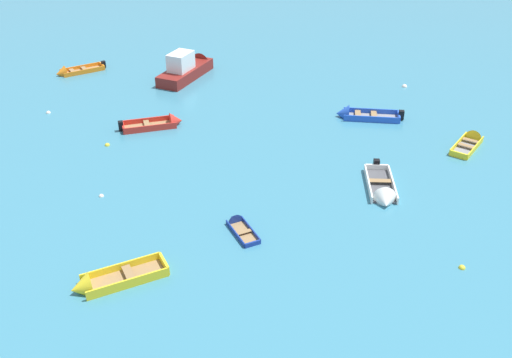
{
  "coord_description": "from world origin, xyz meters",
  "views": [
    {
      "loc": [
        2.61,
        -5.44,
        17.81
      ],
      "look_at": [
        0.0,
        24.02,
        0.15
      ],
      "focal_mm": 40.27,
      "sensor_mm": 36.0,
      "label": 1
    }
  ],
  "objects_px": {
    "rowboat_red_near_camera": "(163,123)",
    "rowboat_deep_blue_back_row_left": "(237,224)",
    "rowboat_yellow_near_left": "(101,283)",
    "mooring_buoy_far_field": "(107,145)",
    "mooring_buoy_near_foreground": "(48,113)",
    "mooring_buoy_midfield": "(404,87)",
    "rowboat_blue_outer_left": "(356,115)",
    "mooring_buoy_trailing": "(462,268)",
    "mooring_buoy_outer_edge": "(101,196)",
    "rowboat_white_outer_right": "(383,194)",
    "rowboat_orange_far_left": "(71,72)",
    "rowboat_yellow_near_right": "(471,140)",
    "motor_launch_maroon_midfield_right": "(188,68)"
  },
  "relations": [
    {
      "from": "mooring_buoy_outer_edge",
      "to": "mooring_buoy_near_foreground",
      "type": "height_order",
      "value": "mooring_buoy_near_foreground"
    },
    {
      "from": "rowboat_white_outer_right",
      "to": "mooring_buoy_near_foreground",
      "type": "distance_m",
      "value": 25.7
    },
    {
      "from": "rowboat_yellow_near_left",
      "to": "mooring_buoy_trailing",
      "type": "distance_m",
      "value": 17.07
    },
    {
      "from": "rowboat_yellow_near_left",
      "to": "rowboat_red_near_camera",
      "type": "relative_size",
      "value": 0.99
    },
    {
      "from": "rowboat_yellow_near_left",
      "to": "mooring_buoy_far_field",
      "type": "distance_m",
      "value": 14.39
    },
    {
      "from": "rowboat_deep_blue_back_row_left",
      "to": "rowboat_yellow_near_right",
      "type": "relative_size",
      "value": 0.73
    },
    {
      "from": "rowboat_white_outer_right",
      "to": "rowboat_orange_far_left",
      "type": "bearing_deg",
      "value": 144.74
    },
    {
      "from": "rowboat_yellow_near_right",
      "to": "mooring_buoy_trailing",
      "type": "distance_m",
      "value": 13.96
    },
    {
      "from": "rowboat_red_near_camera",
      "to": "rowboat_blue_outer_left",
      "type": "distance_m",
      "value": 14.08
    },
    {
      "from": "rowboat_white_outer_right",
      "to": "mooring_buoy_near_foreground",
      "type": "relative_size",
      "value": 14.01
    },
    {
      "from": "rowboat_yellow_near_left",
      "to": "rowboat_deep_blue_back_row_left",
      "type": "xyz_separation_m",
      "value": [
        5.66,
        5.33,
        -0.1
      ]
    },
    {
      "from": "rowboat_yellow_near_left",
      "to": "mooring_buoy_far_field",
      "type": "relative_size",
      "value": 12.92
    },
    {
      "from": "rowboat_deep_blue_back_row_left",
      "to": "rowboat_orange_far_left",
      "type": "bearing_deg",
      "value": 128.71
    },
    {
      "from": "rowboat_yellow_near_left",
      "to": "rowboat_red_near_camera",
      "type": "distance_m",
      "value": 17.13
    },
    {
      "from": "mooring_buoy_far_field",
      "to": "rowboat_blue_outer_left",
      "type": "bearing_deg",
      "value": 19.47
    },
    {
      "from": "rowboat_red_near_camera",
      "to": "motor_launch_maroon_midfield_right",
      "type": "bearing_deg",
      "value": 90.66
    },
    {
      "from": "rowboat_deep_blue_back_row_left",
      "to": "rowboat_blue_outer_left",
      "type": "relative_size",
      "value": 0.57
    },
    {
      "from": "rowboat_red_near_camera",
      "to": "rowboat_white_outer_right",
      "type": "bearing_deg",
      "value": -29.02
    },
    {
      "from": "rowboat_deep_blue_back_row_left",
      "to": "rowboat_yellow_near_right",
      "type": "bearing_deg",
      "value": 36.92
    },
    {
      "from": "rowboat_blue_outer_left",
      "to": "motor_launch_maroon_midfield_right",
      "type": "relative_size",
      "value": 0.69
    },
    {
      "from": "rowboat_deep_blue_back_row_left",
      "to": "rowboat_blue_outer_left",
      "type": "height_order",
      "value": "rowboat_blue_outer_left"
    },
    {
      "from": "rowboat_yellow_near_left",
      "to": "mooring_buoy_trailing",
      "type": "bearing_deg",
      "value": 9.52
    },
    {
      "from": "rowboat_white_outer_right",
      "to": "rowboat_yellow_near_left",
      "type": "relative_size",
      "value": 1.06
    },
    {
      "from": "mooring_buoy_far_field",
      "to": "rowboat_yellow_near_left",
      "type": "bearing_deg",
      "value": -73.35
    },
    {
      "from": "rowboat_yellow_near_left",
      "to": "mooring_buoy_far_field",
      "type": "xyz_separation_m",
      "value": [
        -4.12,
        13.78,
        -0.22
      ]
    },
    {
      "from": "mooring_buoy_far_field",
      "to": "mooring_buoy_trailing",
      "type": "relative_size",
      "value": 1.04
    },
    {
      "from": "rowboat_yellow_near_left",
      "to": "rowboat_yellow_near_right",
      "type": "relative_size",
      "value": 1.16
    },
    {
      "from": "mooring_buoy_midfield",
      "to": "mooring_buoy_far_field",
      "type": "bearing_deg",
      "value": -149.69
    },
    {
      "from": "rowboat_yellow_near_right",
      "to": "mooring_buoy_near_foreground",
      "type": "xyz_separation_m",
      "value": [
        -30.48,
        2.19,
        -0.18
      ]
    },
    {
      "from": "rowboat_red_near_camera",
      "to": "mooring_buoy_outer_edge",
      "type": "relative_size",
      "value": 15.51
    },
    {
      "from": "mooring_buoy_near_foreground",
      "to": "rowboat_white_outer_right",
      "type": "bearing_deg",
      "value": -21.93
    },
    {
      "from": "mooring_buoy_outer_edge",
      "to": "rowboat_red_near_camera",
      "type": "bearing_deg",
      "value": 81.39
    },
    {
      "from": "rowboat_blue_outer_left",
      "to": "mooring_buoy_far_field",
      "type": "bearing_deg",
      "value": -160.53
    },
    {
      "from": "rowboat_red_near_camera",
      "to": "rowboat_yellow_near_right",
      "type": "distance_m",
      "value": 21.37
    },
    {
      "from": "rowboat_red_near_camera",
      "to": "mooring_buoy_outer_edge",
      "type": "distance_m",
      "value": 9.67
    },
    {
      "from": "mooring_buoy_near_foreground",
      "to": "mooring_buoy_midfield",
      "type": "bearing_deg",
      "value": 15.73
    },
    {
      "from": "motor_launch_maroon_midfield_right",
      "to": "rowboat_deep_blue_back_row_left",
      "type": "bearing_deg",
      "value": -72.62
    },
    {
      "from": "mooring_buoy_outer_edge",
      "to": "mooring_buoy_far_field",
      "type": "bearing_deg",
      "value": 104.63
    },
    {
      "from": "mooring_buoy_far_field",
      "to": "mooring_buoy_near_foreground",
      "type": "height_order",
      "value": "mooring_buoy_far_field"
    },
    {
      "from": "rowboat_red_near_camera",
      "to": "rowboat_blue_outer_left",
      "type": "relative_size",
      "value": 0.91
    },
    {
      "from": "rowboat_deep_blue_back_row_left",
      "to": "mooring_buoy_far_field",
      "type": "height_order",
      "value": "rowboat_deep_blue_back_row_left"
    },
    {
      "from": "motor_launch_maroon_midfield_right",
      "to": "mooring_buoy_trailing",
      "type": "bearing_deg",
      "value": -53.48
    },
    {
      "from": "mooring_buoy_outer_edge",
      "to": "mooring_buoy_trailing",
      "type": "distance_m",
      "value": 19.89
    },
    {
      "from": "rowboat_blue_outer_left",
      "to": "mooring_buoy_midfield",
      "type": "height_order",
      "value": "rowboat_blue_outer_left"
    },
    {
      "from": "rowboat_white_outer_right",
      "to": "mooring_buoy_outer_edge",
      "type": "relative_size",
      "value": 16.29
    },
    {
      "from": "rowboat_red_near_camera",
      "to": "rowboat_deep_blue_back_row_left",
      "type": "relative_size",
      "value": 1.61
    },
    {
      "from": "rowboat_red_near_camera",
      "to": "mooring_buoy_near_foreground",
      "type": "relative_size",
      "value": 13.34
    },
    {
      "from": "mooring_buoy_near_foreground",
      "to": "mooring_buoy_midfield",
      "type": "height_order",
      "value": "mooring_buoy_midfield"
    },
    {
      "from": "rowboat_blue_outer_left",
      "to": "motor_launch_maroon_midfield_right",
      "type": "height_order",
      "value": "motor_launch_maroon_midfield_right"
    },
    {
      "from": "rowboat_deep_blue_back_row_left",
      "to": "mooring_buoy_outer_edge",
      "type": "xyz_separation_m",
      "value": [
        -8.15,
        2.21,
        -0.12
      ]
    }
  ]
}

